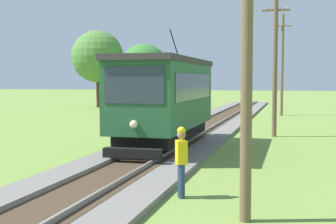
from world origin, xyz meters
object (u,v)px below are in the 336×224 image
Objects in this scene: tree_right_near at (97,57)px; track_worker at (181,159)px; red_tram at (165,98)px; utility_pole_mid at (275,63)px; utility_pole_near_tram at (247,41)px; tree_left_near at (144,68)px; utility_pole_far at (282,64)px.

track_worker is at bearing -64.02° from tree_right_near.
track_worker is at bearing -72.12° from red_tram.
utility_pole_near_tram is at bearing -90.00° from utility_pole_mid.
track_worker is (-1.74, 1.61, -2.75)m from utility_pole_near_tram.
tree_right_near is at bearing -174.85° from tree_left_near.
tree_left_near reaches higher than red_tram.
tree_left_near is 5.15m from tree_right_near.
tree_left_near is at bearing 5.15° from tree_right_near.
utility_pole_mid is 29.11m from tree_right_near.
tree_right_near is at bearing 117.16° from utility_pole_near_tram.
utility_pole_far is (4.22, 21.27, 2.06)m from red_tram.
red_tram is 30.11m from tree_left_near.
track_worker is 0.27× the size of tree_left_near.
utility_pole_near_tram reaches higher than tree_left_near.
red_tram is at bearing -125.09° from utility_pole_mid.
utility_pole_far reaches higher than track_worker.
utility_pole_near_tram is 15.29m from utility_pole_mid.
tree_right_near reaches higher than utility_pole_mid.
utility_pole_near_tram is (4.22, -9.29, 1.54)m from red_tram.
utility_pole_far is (0.00, 15.27, 0.48)m from utility_pole_mid.
red_tram is 8.16m from track_worker.
tree_left_near is at bearing 153.27° from utility_pole_far.
tree_left_near is (-14.10, 7.10, -0.09)m from utility_pole_far.
track_worker is 39.85m from tree_right_near.
red_tram is 1.17× the size of utility_pole_near_tram.
tree_left_near is at bearing 122.22° from utility_pole_mid.
red_tram is 1.03× the size of utility_pole_far.
utility_pole_far is at bearing 60.97° from track_worker.
tree_right_near is (-19.09, 6.65, 1.11)m from utility_pole_far.
track_worker is at bearing -71.08° from tree_left_near.
utility_pole_near_tram is 1.09× the size of tree_left_near.
tree_right_near reaches higher than tree_left_near.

